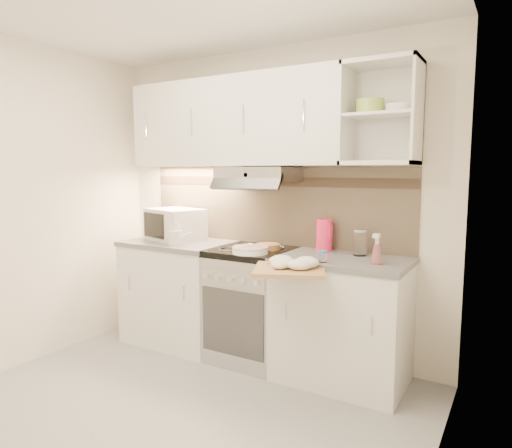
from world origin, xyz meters
name	(u,v)px	position (x,y,z in m)	size (l,w,h in m)	color
ground	(159,422)	(0.00, 0.00, 0.00)	(3.00, 3.00, 0.00)	#99999C
room_shell	(193,152)	(0.00, 0.37, 1.63)	(3.04, 2.84, 2.52)	#EEE4CF
base_cabinet_left	(180,294)	(-0.75, 1.10, 0.43)	(0.90, 0.60, 0.86)	white
worktop_left	(179,243)	(-0.75, 1.10, 0.88)	(0.92, 0.62, 0.04)	slate
base_cabinet_right	(342,322)	(0.75, 1.10, 0.43)	(0.90, 0.60, 0.86)	white
worktop_right	(343,261)	(0.75, 1.10, 0.88)	(0.92, 0.62, 0.04)	slate
electric_range	(252,304)	(0.00, 1.10, 0.45)	(0.60, 0.60, 0.90)	#B7B7BC
microwave	(175,224)	(-0.83, 1.15, 1.04)	(0.57, 0.49, 0.28)	silver
watering_can	(176,237)	(-0.64, 0.93, 0.97)	(0.21, 0.13, 0.19)	silver
plate_stack	(250,250)	(0.09, 0.92, 0.93)	(0.27, 0.27, 0.06)	white
bread_loaf	(268,247)	(0.13, 1.12, 0.92)	(0.18, 0.18, 0.05)	#9D6F47
pink_pitcher	(324,235)	(0.52, 1.30, 1.02)	(0.13, 0.12, 0.24)	#FF2457
glass_jar	(360,242)	(0.82, 1.25, 1.00)	(0.10, 0.10, 0.19)	silver
spice_jar	(323,256)	(0.68, 0.88, 0.94)	(0.06, 0.06, 0.08)	silver
spray_bottle	(377,251)	(1.01, 1.01, 0.98)	(0.08, 0.08, 0.22)	pink
cutting_board	(290,270)	(0.54, 0.68, 0.87)	(0.45, 0.41, 0.02)	#AF7655
dish_towel	(292,262)	(0.55, 0.69, 0.92)	(0.29, 0.25, 0.08)	silver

